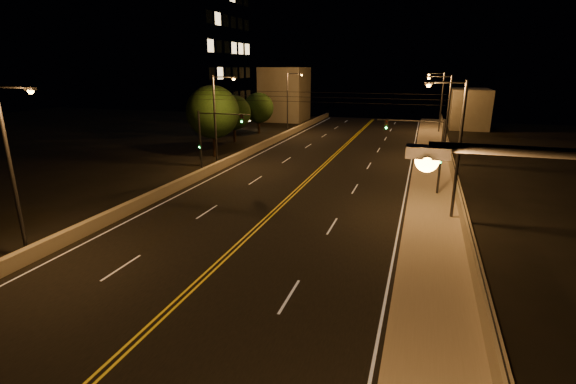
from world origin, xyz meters
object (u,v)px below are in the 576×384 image
(building_tower, at_px, (158,36))
(tree_1, at_px, (234,113))
(streetlight_4, at_px, (14,162))
(streetlight_6, at_px, (289,99))
(streetlight_1, at_px, (455,143))
(streetlight_5, at_px, (217,116))
(streetlight_3, at_px, (440,99))
(tree_2, at_px, (259,108))
(streetlight_2, at_px, (445,113))
(traffic_signal_right, at_px, (428,148))
(tree_0, at_px, (213,112))
(traffic_signal_left, at_px, (210,136))

(building_tower, height_order, tree_1, building_tower)
(streetlight_4, distance_m, tree_1, 36.82)
(tree_1, bearing_deg, streetlight_6, 60.35)
(streetlight_1, height_order, streetlight_5, same)
(streetlight_5, xyz_separation_m, building_tower, (-20.01, 20.41, 9.05))
(streetlight_6, height_order, building_tower, building_tower)
(streetlight_3, relative_size, streetlight_5, 1.00)
(streetlight_6, distance_m, tree_2, 4.91)
(streetlight_2, relative_size, traffic_signal_right, 1.49)
(traffic_signal_right, distance_m, building_tower, 47.86)
(building_tower, xyz_separation_m, tree_0, (16.98, -15.64, -9.27))
(tree_1, bearing_deg, tree_0, -78.29)
(streetlight_6, height_order, tree_2, streetlight_6)
(tree_2, bearing_deg, tree_1, -92.44)
(streetlight_3, relative_size, traffic_signal_left, 1.49)
(tree_2, bearing_deg, streetlight_1, -50.48)
(traffic_signal_right, distance_m, tree_2, 35.98)
(streetlight_1, xyz_separation_m, traffic_signal_left, (-20.31, 5.37, -1.40))
(tree_1, relative_size, tree_2, 1.01)
(traffic_signal_right, xyz_separation_m, building_tower, (-39.92, 24.23, 10.45))
(streetlight_6, relative_size, tree_1, 1.44)
(streetlight_1, height_order, streetlight_2, same)
(streetlight_4, relative_size, tree_1, 1.44)
(streetlight_3, height_order, tree_0, streetlight_3)
(streetlight_2, height_order, building_tower, building_tower)
(traffic_signal_right, distance_m, tree_0, 24.53)
(streetlight_1, height_order, streetlight_4, same)
(streetlight_4, bearing_deg, streetlight_3, 68.02)
(traffic_signal_right, bearing_deg, streetlight_6, 126.42)
(streetlight_4, bearing_deg, streetlight_2, 55.46)
(traffic_signal_left, bearing_deg, streetlight_3, 59.75)
(streetlight_3, bearing_deg, streetlight_4, -111.98)
(streetlight_2, relative_size, streetlight_4, 1.00)
(streetlight_5, relative_size, traffic_signal_left, 1.49)
(streetlight_1, bearing_deg, traffic_signal_right, 105.84)
(streetlight_1, distance_m, streetlight_3, 40.21)
(streetlight_4, distance_m, streetlight_6, 45.27)
(streetlight_3, relative_size, tree_1, 1.44)
(traffic_signal_left, height_order, tree_0, tree_0)
(traffic_signal_right, height_order, tree_0, tree_0)
(streetlight_1, distance_m, tree_2, 41.05)
(streetlight_5, bearing_deg, traffic_signal_right, -10.87)
(traffic_signal_left, relative_size, tree_2, 0.98)
(streetlight_4, height_order, streetlight_6, same)
(traffic_signal_right, height_order, building_tower, building_tower)
(streetlight_5, height_order, building_tower, building_tower)
(streetlight_2, bearing_deg, streetlight_1, -90.00)
(streetlight_5, height_order, traffic_signal_left, streetlight_5)
(tree_0, distance_m, tree_2, 17.79)
(traffic_signal_right, distance_m, tree_1, 30.86)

